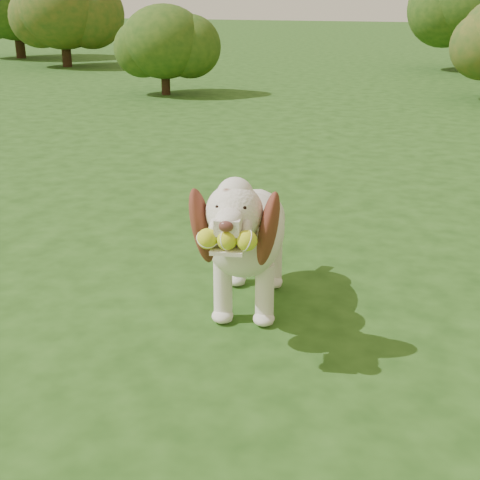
% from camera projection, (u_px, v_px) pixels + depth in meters
% --- Properties ---
extents(ground, '(80.00, 80.00, 0.00)m').
position_uv_depth(ground, '(173.00, 328.00, 3.31)').
color(ground, '#1D3F12').
rests_on(ground, ground).
extents(dog, '(0.58, 1.26, 0.82)m').
position_uv_depth(dog, '(247.00, 231.00, 3.36)').
color(dog, white).
rests_on(dog, ground).
extents(shrub_a, '(1.37, 1.37, 1.42)m').
position_uv_depth(shrub_a, '(164.00, 42.00, 10.72)').
color(shrub_a, '#382314').
rests_on(shrub_a, ground).
extents(shrub_e, '(2.03, 2.03, 2.11)m').
position_uv_depth(shrub_e, '(63.00, 9.00, 14.79)').
color(shrub_e, '#382314').
rests_on(shrub_e, ground).
extents(shrub_g, '(2.34, 2.34, 2.42)m').
position_uv_depth(shrub_g, '(15.00, 0.00, 16.80)').
color(shrub_g, '#382314').
rests_on(shrub_g, ground).
extents(shrub_i, '(2.37, 2.37, 2.45)m').
position_uv_depth(shrub_i, '(475.00, 0.00, 13.97)').
color(shrub_i, '#382314').
rests_on(shrub_i, ground).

